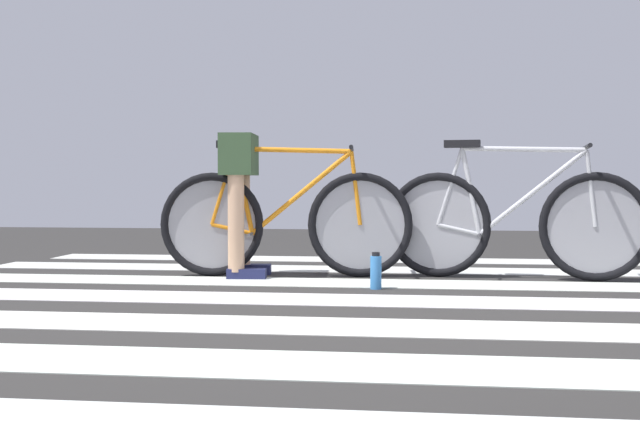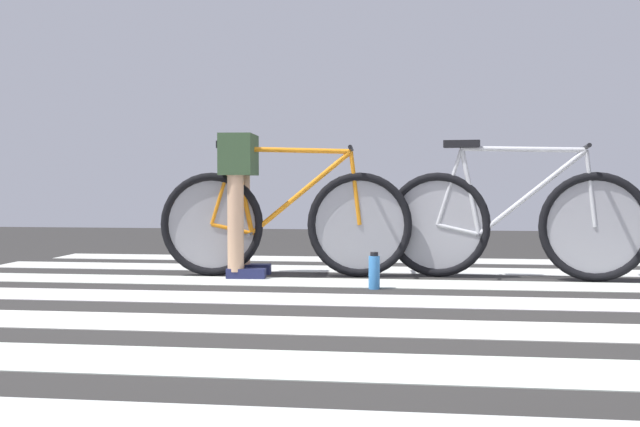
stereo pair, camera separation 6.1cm
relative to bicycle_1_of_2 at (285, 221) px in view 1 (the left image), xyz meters
name	(u,v)px [view 1 (the left image)]	position (x,y,z in m)	size (l,w,h in m)	color
ground	(314,318)	(0.39, -1.54, -0.40)	(18.00, 14.00, 0.02)	#2A2927
crosswalk_markings	(319,312)	(0.40, -1.42, -0.38)	(5.47, 5.74, 0.00)	beige
bicycle_1_of_2	(285,221)	(0.00, 0.00, 0.00)	(1.74, 0.52, 0.93)	black
cyclist_1_of_2	(240,185)	(-0.31, -0.02, 0.25)	(0.34, 0.42, 0.98)	tan
bicycle_2_of_2	(514,222)	(1.54, 0.04, 0.00)	(1.73, 0.52, 0.93)	black
water_bottle	(376,272)	(0.65, -0.55, -0.28)	(0.07, 0.07, 0.23)	#3C88D7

